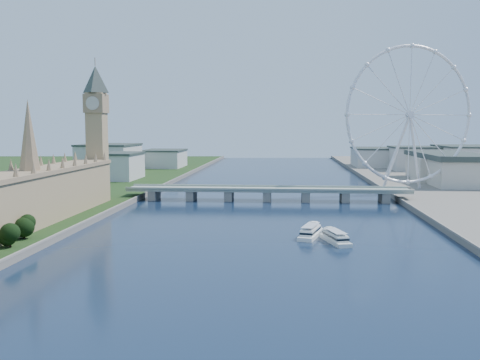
# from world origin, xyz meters

# --- Properties ---
(parliament_range) EXTENTS (24.00, 200.00, 70.00)m
(parliament_range) POSITION_xyz_m (-128.00, 170.00, 18.48)
(parliament_range) COLOR tan
(parliament_range) RESTS_ON ground
(big_ben) EXTENTS (20.02, 20.02, 110.00)m
(big_ben) POSITION_xyz_m (-128.00, 278.00, 66.57)
(big_ben) COLOR tan
(big_ben) RESTS_ON ground
(westminster_bridge) EXTENTS (220.00, 22.00, 9.50)m
(westminster_bridge) POSITION_xyz_m (0.00, 300.00, 6.63)
(westminster_bridge) COLOR gray
(westminster_bridge) RESTS_ON ground
(london_eye) EXTENTS (113.60, 39.12, 124.30)m
(london_eye) POSITION_xyz_m (119.98, 355.08, 67.52)
(london_eye) COLOR silver
(london_eye) RESTS_ON ground
(county_hall) EXTENTS (54.00, 144.00, 35.00)m
(county_hall) POSITION_xyz_m (175.00, 430.00, 0.00)
(county_hall) COLOR beige
(county_hall) RESTS_ON ground
(city_skyline) EXTENTS (505.00, 280.00, 32.00)m
(city_skyline) POSITION_xyz_m (39.22, 560.08, 16.96)
(city_skyline) COLOR beige
(city_skyline) RESTS_ON ground
(tour_boat_near) EXTENTS (15.81, 31.95, 6.85)m
(tour_boat_near) POSITION_xyz_m (27.36, 162.34, 0.00)
(tour_boat_near) COLOR white
(tour_boat_near) RESTS_ON ground
(tour_boat_far) EXTENTS (15.46, 30.49, 6.53)m
(tour_boat_far) POSITION_xyz_m (39.15, 149.66, 0.00)
(tour_boat_far) COLOR silver
(tour_boat_far) RESTS_ON ground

